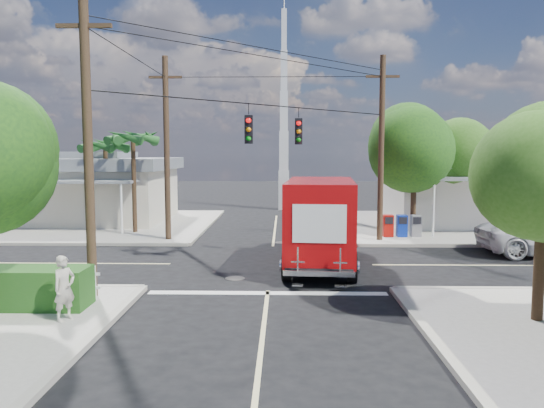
{
  "coord_description": "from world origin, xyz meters",
  "views": [
    {
      "loc": [
        0.5,
        -20.57,
        4.42
      ],
      "look_at": [
        0.0,
        2.0,
        2.2
      ],
      "focal_mm": 35.0,
      "sensor_mm": 36.0,
      "label": 1
    }
  ],
  "objects": [
    {
      "name": "ground",
      "position": [
        0.0,
        0.0,
        0.0
      ],
      "size": [
        120.0,
        120.0,
        0.0
      ],
      "primitive_type": "plane",
      "color": "black",
      "rests_on": "ground"
    },
    {
      "name": "tree_ne_back",
      "position": [
        9.81,
        8.96,
        4.19
      ],
      "size": [
        3.77,
        3.66,
        5.82
      ],
      "color": "#422D1C",
      "rests_on": "sidewalk_ne"
    },
    {
      "name": "vending_boxes",
      "position": [
        6.5,
        6.2,
        0.69
      ],
      "size": [
        1.9,
        0.5,
        1.1
      ],
      "color": "#9E0D07",
      "rests_on": "sidewalk_ne"
    },
    {
      "name": "palm_nw_front",
      "position": [
        -7.5,
        7.5,
        5.04
      ],
      "size": [
        3.01,
        3.08,
        5.59
      ],
      "color": "#422D1C",
      "rests_on": "sidewalk_nw"
    },
    {
      "name": "sidewalk_ne",
      "position": [
        10.88,
        10.88,
        0.07
      ],
      "size": [
        14.12,
        14.12,
        0.14
      ],
      "color": "#A39D93",
      "rests_on": "ground"
    },
    {
      "name": "palm_nw_back",
      "position": [
        -9.5,
        9.0,
        4.67
      ],
      "size": [
        3.01,
        3.08,
        5.19
      ],
      "color": "#422D1C",
      "rests_on": "sidewalk_nw"
    },
    {
      "name": "pedestrian",
      "position": [
        -5.07,
        -7.51,
        0.97
      ],
      "size": [
        0.66,
        0.73,
        1.67
      ],
      "primitive_type": "imported",
      "rotation": [
        0.0,
        0.0,
        1.03
      ],
      "color": "#BAB2A0",
      "rests_on": "sidewalk_sw"
    },
    {
      "name": "tree_ne_front",
      "position": [
        7.21,
        6.76,
        4.77
      ],
      "size": [
        4.21,
        4.14,
        6.66
      ],
      "color": "#422D1C",
      "rests_on": "sidewalk_ne"
    },
    {
      "name": "building_ne",
      "position": [
        12.5,
        11.97,
        2.32
      ],
      "size": [
        11.8,
        10.2,
        4.5
      ],
      "color": "silver",
      "rests_on": "sidewalk_ne"
    },
    {
      "name": "building_nw",
      "position": [
        -12.0,
        12.46,
        2.22
      ],
      "size": [
        10.8,
        10.2,
        4.3
      ],
      "color": "beige",
      "rests_on": "sidewalk_nw"
    },
    {
      "name": "radio_tower",
      "position": [
        0.5,
        20.0,
        5.64
      ],
      "size": [
        0.8,
        0.8,
        17.0
      ],
      "color": "silver",
      "rests_on": "ground"
    },
    {
      "name": "road_markings",
      "position": [
        0.0,
        -1.47,
        0.01
      ],
      "size": [
        32.0,
        32.0,
        0.01
      ],
      "color": "beige",
      "rests_on": "ground"
    },
    {
      "name": "sidewalk_nw",
      "position": [
        -10.88,
        10.88,
        0.07
      ],
      "size": [
        14.12,
        14.12,
        0.14
      ],
      "color": "#A39D93",
      "rests_on": "ground"
    },
    {
      "name": "delivery_truck",
      "position": [
        1.93,
        -0.15,
        1.71
      ],
      "size": [
        3.05,
        7.96,
        3.37
      ],
      "color": "black",
      "rests_on": "ground"
    },
    {
      "name": "utility_poles",
      "position": [
        -1.58,
        1.6,
        4.67
      ],
      "size": [
        12.0,
        10.68,
        9.0
      ],
      "color": "#473321",
      "rests_on": "ground"
    }
  ]
}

